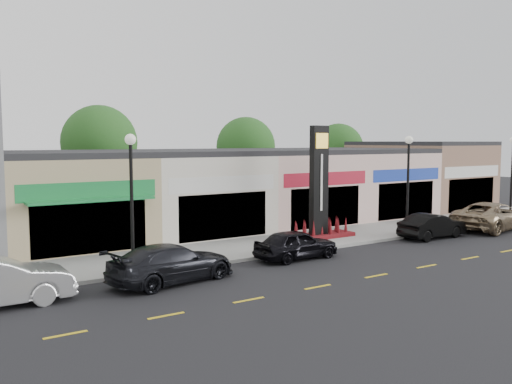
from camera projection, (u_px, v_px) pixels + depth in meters
ground at (327, 262)px, 23.98m from camera, size 120.00×120.00×0.00m
sidewalk at (271, 245)px, 27.60m from camera, size 52.00×4.30×0.15m
curb at (298, 252)px, 25.72m from camera, size 52.00×0.20×0.15m
shop_beige at (63, 197)px, 28.68m from camera, size 7.00×10.85×4.80m
shop_cream at (183, 190)px, 32.50m from camera, size 7.00×10.01×4.80m
shop_pink_w at (278, 185)px, 36.31m from camera, size 7.00×10.01×4.80m
shop_pink_e at (355, 181)px, 40.12m from camera, size 7.00×10.01×4.80m
shop_tan at (418, 174)px, 43.91m from camera, size 7.00×10.01×5.30m
tree_rear_west at (100, 143)px, 37.56m from camera, size 5.20×5.20×7.83m
tree_rear_mid at (246, 147)px, 44.13m from camera, size 4.80×4.80×7.29m
tree_rear_east at (338, 149)px, 49.60m from camera, size 4.60×4.60×6.94m
lamp_west_near at (131, 188)px, 21.38m from camera, size 0.44×0.44×5.47m
lamp_east_near at (408, 175)px, 30.09m from camera, size 0.44×0.44×5.47m
lamp_east_far at (512, 169)px, 35.54m from camera, size 0.44×0.44×5.47m
pylon_sign at (319, 199)px, 28.90m from camera, size 4.20×1.30×6.00m
car_dark_sedan at (172, 263)px, 20.46m from camera, size 2.90×5.35×1.47m
car_black_sedan at (296, 244)px, 24.47m from camera, size 1.73×4.06×1.37m
car_black_conv at (432, 226)px, 29.74m from camera, size 1.52×4.20×1.38m
car_gold_suv at (492, 216)px, 32.60m from camera, size 3.55×6.33×1.67m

